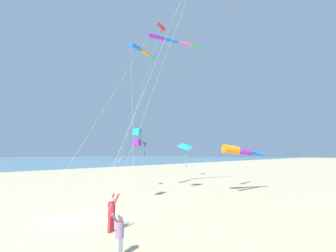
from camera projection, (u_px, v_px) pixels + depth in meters
ground_plane at (72, 219)px, 12.88m from camera, size 600.00×600.00×0.00m
person_adult_flyer at (112, 211)px, 10.88m from camera, size 0.49×0.61×1.83m
person_child_green_jacket at (120, 232)px, 8.24m from camera, size 0.45×0.54×1.63m
kite_windsock_small_distant at (170, 40)px, 25.71m from camera, size 7.35×20.11×17.57m
kite_windsock_checkered_midright at (141, 50)px, 22.69m from camera, size 8.38×9.44×15.06m
kite_windsock_rainbow_low_near at (238, 151)px, 22.84m from camera, size 2.89×18.27×4.89m
kite_delta_long_streamer_right at (162, 27)px, 30.37m from camera, size 6.22×12.38×22.13m
kite_box_orange_high_right at (137, 137)px, 18.47m from camera, size 1.76×6.20×6.02m
kite_delta_blue_topmost at (145, 144)px, 25.71m from camera, size 5.35×9.05×5.37m
kite_delta_teal_far_right at (186, 147)px, 24.92m from camera, size 7.31×12.69×5.18m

